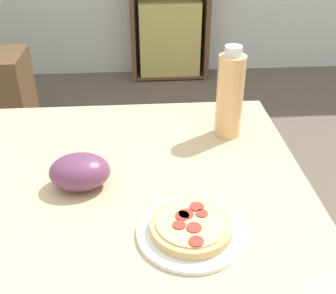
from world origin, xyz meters
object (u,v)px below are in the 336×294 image
(pizza_on_plate, at_px, (191,228))
(side_table, at_px, (1,101))
(drink_bottle, at_px, (230,95))
(grape_bunch, at_px, (80,172))

(pizza_on_plate, relative_size, side_table, 0.39)
(drink_bottle, height_order, side_table, drink_bottle)
(pizza_on_plate, xyz_separation_m, side_table, (-0.90, 1.66, -0.47))
(pizza_on_plate, distance_m, drink_bottle, 0.45)
(pizza_on_plate, distance_m, side_table, 1.95)
(side_table, bearing_deg, grape_bunch, -65.91)
(grape_bunch, xyz_separation_m, side_table, (-0.66, 1.48, -0.49))
(drink_bottle, bearing_deg, grape_bunch, -150.39)
(drink_bottle, bearing_deg, side_table, 130.02)
(pizza_on_plate, relative_size, drink_bottle, 0.86)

